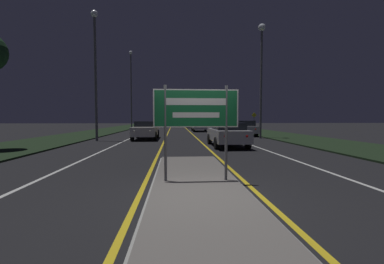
% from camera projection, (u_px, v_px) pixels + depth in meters
% --- Properties ---
extents(ground_plane, '(160.00, 160.00, 0.00)m').
position_uv_depth(ground_plane, '(200.00, 196.00, 5.47)').
color(ground_plane, black).
extents(median_island, '(2.21, 8.15, 0.10)m').
position_uv_depth(median_island, '(196.00, 183.00, 6.45)').
color(median_island, '#999993').
rests_on(median_island, ground_plane).
extents(verge_left, '(5.00, 100.00, 0.08)m').
position_uv_depth(verge_left, '(82.00, 135.00, 24.76)').
color(verge_left, black).
rests_on(verge_left, ground_plane).
extents(verge_right, '(5.00, 100.00, 0.08)m').
position_uv_depth(verge_right, '(274.00, 134.00, 26.04)').
color(verge_right, black).
rests_on(verge_right, ground_plane).
extents(centre_line_yellow_left, '(0.12, 70.00, 0.01)m').
position_uv_depth(centre_line_yellow_left, '(168.00, 132.00, 30.30)').
color(centre_line_yellow_left, gold).
rests_on(centre_line_yellow_left, ground_plane).
extents(centre_line_yellow_right, '(0.12, 70.00, 0.01)m').
position_uv_depth(centre_line_yellow_right, '(190.00, 132.00, 30.47)').
color(centre_line_yellow_right, gold).
rests_on(centre_line_yellow_right, ground_plane).
extents(lane_line_white_left, '(0.12, 70.00, 0.01)m').
position_uv_depth(lane_line_white_left, '(143.00, 132.00, 30.10)').
color(lane_line_white_left, silver).
rests_on(lane_line_white_left, ground_plane).
extents(lane_line_white_right, '(0.12, 70.00, 0.01)m').
position_uv_depth(lane_line_white_right, '(214.00, 132.00, 30.66)').
color(lane_line_white_right, silver).
rests_on(lane_line_white_right, ground_plane).
extents(edge_line_white_left, '(0.10, 70.00, 0.01)m').
position_uv_depth(edge_line_white_left, '(118.00, 132.00, 29.90)').
color(edge_line_white_left, silver).
rests_on(edge_line_white_left, ground_plane).
extents(edge_line_white_right, '(0.10, 70.00, 0.01)m').
position_uv_depth(edge_line_white_right, '(239.00, 132.00, 30.87)').
color(edge_line_white_right, silver).
rests_on(edge_line_white_right, ground_plane).
extents(highway_sign, '(2.11, 0.07, 2.38)m').
position_uv_depth(highway_sign, '(196.00, 113.00, 6.35)').
color(highway_sign, '#56565B').
rests_on(highway_sign, median_island).
extents(streetlight_left_near, '(0.50, 0.50, 9.33)m').
position_uv_depth(streetlight_left_near, '(95.00, 60.00, 18.39)').
color(streetlight_left_near, '#56565B').
rests_on(streetlight_left_near, ground_plane).
extents(streetlight_left_far, '(0.50, 0.50, 11.01)m').
position_uv_depth(streetlight_left_far, '(131.00, 82.00, 35.77)').
color(streetlight_left_far, '#56565B').
rests_on(streetlight_left_far, ground_plane).
extents(streetlight_right_near, '(0.60, 0.60, 9.26)m').
position_uv_depth(streetlight_right_near, '(261.00, 60.00, 20.78)').
color(streetlight_right_near, '#56565B').
rests_on(streetlight_right_near, ground_plane).
extents(car_receding_0, '(1.92, 4.55, 1.42)m').
position_uv_depth(car_receding_0, '(227.00, 134.00, 15.06)').
color(car_receding_0, '#B7B7BC').
rests_on(car_receding_0, ground_plane).
extents(car_receding_1, '(2.01, 4.08, 1.44)m').
position_uv_depth(car_receding_1, '(243.00, 128.00, 24.08)').
color(car_receding_1, '#B7B7BC').
rests_on(car_receding_1, ground_plane).
extents(car_receding_2, '(1.96, 4.70, 1.50)m').
position_uv_depth(car_receding_2, '(200.00, 125.00, 32.34)').
color(car_receding_2, '#B7B7BC').
rests_on(car_receding_2, ground_plane).
extents(car_receding_3, '(1.91, 4.26, 1.41)m').
position_uv_depth(car_receding_3, '(192.00, 123.00, 44.35)').
color(car_receding_3, maroon).
rests_on(car_receding_3, ground_plane).
extents(car_approaching_0, '(1.90, 4.62, 1.42)m').
position_uv_depth(car_approaching_0, '(146.00, 130.00, 20.31)').
color(car_approaching_0, silver).
rests_on(car_approaching_0, ground_plane).
extents(warning_sign, '(0.60, 0.06, 2.24)m').
position_uv_depth(warning_sign, '(254.00, 120.00, 29.30)').
color(warning_sign, '#56565B').
rests_on(warning_sign, verge_right).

